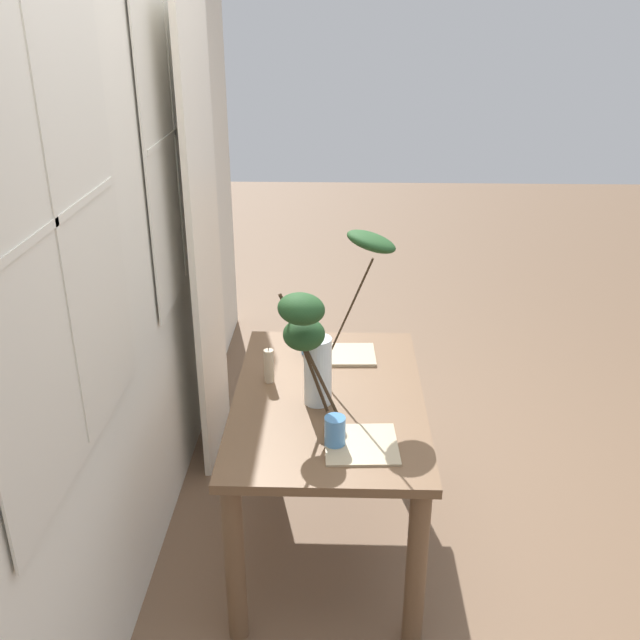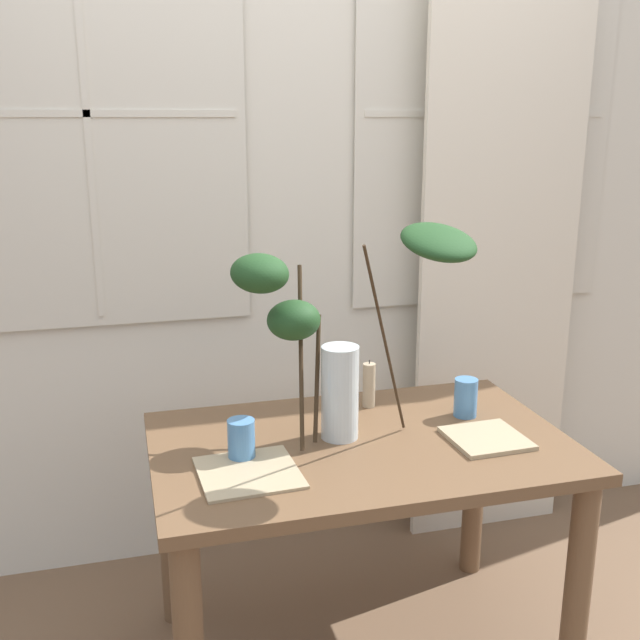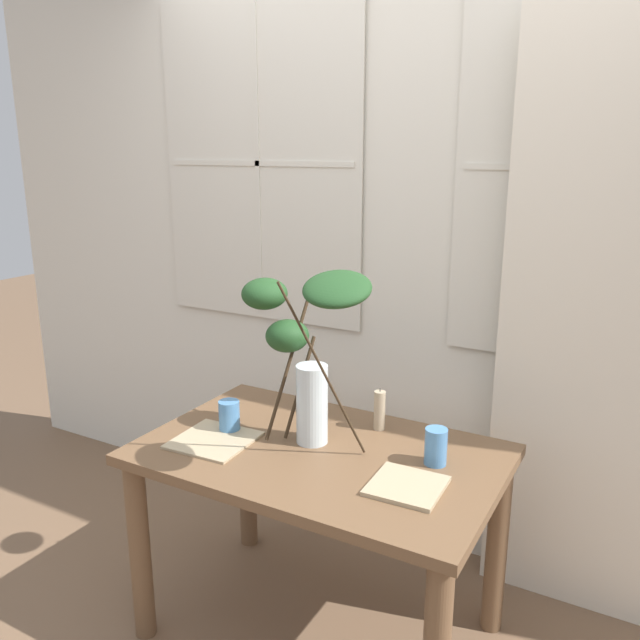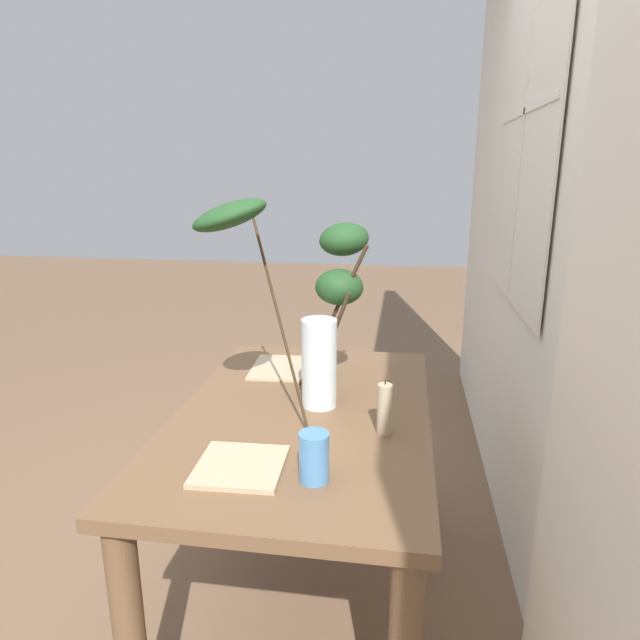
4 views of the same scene
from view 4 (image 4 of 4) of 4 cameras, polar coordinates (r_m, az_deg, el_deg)
The scene contains 10 objects.
ground at distance 2.15m, azimuth -1.58°, elevation -27.42°, with size 14.00×14.00×0.00m, color brown.
back_wall_with_windows at distance 1.63m, azimuth 27.54°, elevation 13.95°, with size 4.79×0.14×2.92m.
curtain_sheer_side at distance 0.93m, azimuth 29.12°, elevation -8.39°, with size 0.65×0.03×2.24m, color silver.
dining_table at distance 1.80m, azimuth -1.73°, elevation -13.26°, with size 1.22×0.78×0.73m.
vase_with_branches at distance 1.71m, azimuth -0.52°, elevation 2.90°, with size 0.67×0.50×0.68m.
drinking_glass_blue_left at distance 2.05m, azimuth -0.76°, elevation -3.68°, with size 0.08×0.08×0.12m, color #4C84BC.
drinking_glass_blue_right at distance 1.36m, azimuth -0.63°, elevation -13.97°, with size 0.07×0.07×0.12m, color #4C84BC.
plate_square_left at distance 2.08m, azimuth -3.37°, elevation -4.97°, with size 0.26×0.26×0.01m, color tan.
plate_square_right at distance 1.45m, azimuth -8.24°, elevation -14.72°, with size 0.22×0.22×0.01m, color tan.
pillar_candle at distance 1.58m, azimuth 6.68°, elevation -9.14°, with size 0.04×0.04×0.16m.
Camera 4 is at (1.55, 0.29, 1.46)m, focal length 30.96 mm.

